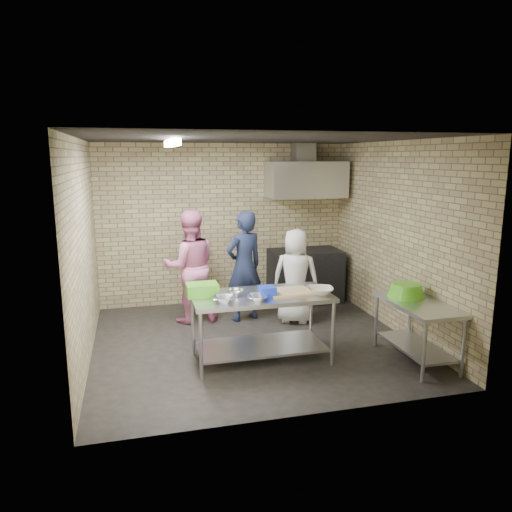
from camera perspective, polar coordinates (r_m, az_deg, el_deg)
The scene contains 26 objects.
floor at distance 6.76m, azimuth -0.41°, elevation -9.98°, with size 4.20×4.20×0.00m, color black.
ceiling at distance 6.29m, azimuth -0.44°, elevation 13.56°, with size 4.20×4.20×0.00m, color black.
back_wall at distance 8.32m, azimuth -3.75°, elevation 3.73°, with size 4.20×0.06×2.70m, color tan.
front_wall at distance 4.51m, azimuth 5.70°, elevation -3.01°, with size 4.20×0.06×2.70m, color tan.
left_wall at distance 6.23m, azimuth -19.52°, elevation 0.44°, with size 0.06×4.00×2.70m, color tan.
right_wall at distance 7.18m, azimuth 16.08°, elevation 2.05°, with size 0.06×4.00×2.70m, color tan.
prep_table at distance 6.05m, azimuth 0.59°, elevation -8.34°, with size 1.69×0.84×0.84m, color #B1B4B8.
side_counter at distance 6.36m, azimuth 18.25°, elevation -8.39°, with size 0.60×1.20×0.75m, color silver.
stove at distance 8.51m, azimuth 5.75°, elevation -2.30°, with size 1.20×0.70×0.90m, color black.
range_hood at distance 8.32m, azimuth 5.86°, elevation 8.89°, with size 1.30×0.60×0.60m, color silver.
hood_duct at distance 8.45m, azimuth 5.57°, elevation 11.99°, with size 0.35×0.30×0.30m, color #A5A8AD.
wall_shelf at distance 8.61m, azimuth 7.29°, elevation 7.74°, with size 0.80×0.20×0.04m, color #3F2B19.
fluorescent_fixture at distance 6.12m, azimuth -9.80°, elevation 12.89°, with size 0.10×1.25×0.08m, color white.
green_crate at distance 5.88m, azimuth -6.33°, elevation -3.93°, with size 0.37×0.28×0.15m, color #45A71E.
blue_tub at distance 5.82m, azimuth 1.33°, elevation -4.16°, with size 0.19×0.19×0.12m, color #182EB7.
cutting_board at distance 5.99m, azimuth 3.89°, elevation -4.19°, with size 0.51×0.39×0.03m, color tan.
mixing_bowl_a at distance 5.62m, azimuth -3.83°, elevation -5.08°, with size 0.26×0.26×0.06m, color #BABCC1.
mixing_bowl_b at distance 5.89m, azimuth -2.36°, elevation -4.28°, with size 0.20×0.20×0.06m, color silver.
mixing_bowl_c at distance 5.68m, azimuth 0.19°, elevation -4.88°, with size 0.24×0.24×0.06m, color silver.
ceramic_bowl at distance 5.99m, azimuth 7.48°, elevation -4.03°, with size 0.32×0.32×0.08m, color #C2B79B.
green_basin at distance 6.41m, azimuth 17.17°, elevation -3.84°, with size 0.46×0.46×0.17m, color #59C626, non-canonical shape.
bottle_red at distance 8.52m, azimuth 5.73°, elevation 8.48°, with size 0.07×0.07×0.18m, color #B22619.
bottle_green at distance 8.66m, azimuth 8.24°, elevation 8.37°, with size 0.06×0.06×0.15m, color green.
man_navy at distance 7.41m, azimuth -1.39°, elevation -1.20°, with size 0.62×0.40×1.69m, color #151835.
woman_pink at distance 7.40m, azimuth -7.72°, elevation -1.24°, with size 0.83×0.65×1.70m, color pink.
woman_white at distance 7.35m, azimuth 4.65°, elevation -2.34°, with size 0.70×0.46×1.44m, color white.
Camera 1 is at (-1.51, -6.10, 2.48)m, focal length 34.21 mm.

